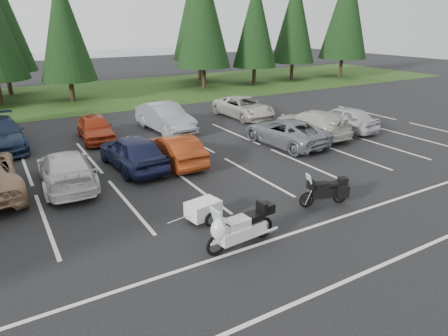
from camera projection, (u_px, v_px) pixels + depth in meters
ground at (198, 201)px, 14.18m from camera, size 120.00×120.00×0.00m
grass_strip at (68, 97)px, 33.53m from camera, size 80.00×16.00×0.01m
lake_water at (56, 63)px, 60.44m from camera, size 70.00×50.00×0.02m
stall_markings at (175, 183)px, 15.79m from camera, size 32.00×16.00×0.01m
conifer_5 at (63, 26)px, 29.64m from camera, size 4.14×4.14×9.63m
conifer_6 at (203, 12)px, 35.40m from camera, size 4.93×4.93×11.48m
conifer_7 at (255, 23)px, 38.11m from camera, size 4.27×4.27×9.94m
conifer_8 at (295, 19)px, 41.26m from camera, size 4.53×4.53×10.56m
conifer_9 at (346, 10)px, 42.76m from camera, size 5.19×5.19×12.10m
conifer_back_c at (198, 5)px, 39.88m from camera, size 5.50×5.50×12.81m
car_near_3 at (66, 169)px, 15.31m from camera, size 2.19×4.79×1.36m
car_near_4 at (133, 152)px, 17.06m from camera, size 2.08×4.56×1.52m
car_near_5 at (176, 149)px, 17.69m from camera, size 1.57×4.09×1.33m
car_near_6 at (285, 132)px, 20.41m from camera, size 2.60×5.01×1.35m
car_near_7 at (311, 123)px, 22.05m from camera, size 2.08×4.90×1.41m
car_near_8 at (343, 118)px, 23.02m from camera, size 2.12×4.39×1.44m
car_far_1 at (0, 134)px, 19.71m from camera, size 2.25×5.18×1.48m
car_far_2 at (95, 128)px, 21.17m from camera, size 1.90×4.07×1.35m
car_far_3 at (165, 117)px, 22.97m from camera, size 2.08×4.90×1.57m
car_far_4 at (244, 107)px, 26.21m from camera, size 2.45×4.93×1.34m
touring_motorcycle at (241, 224)px, 11.12m from camera, size 2.62×0.99×1.42m
cargo_trailer at (203, 211)px, 12.67m from camera, size 1.62×1.09×0.69m
adventure_motorcycle at (324, 189)px, 13.65m from camera, size 2.15×1.21×1.24m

